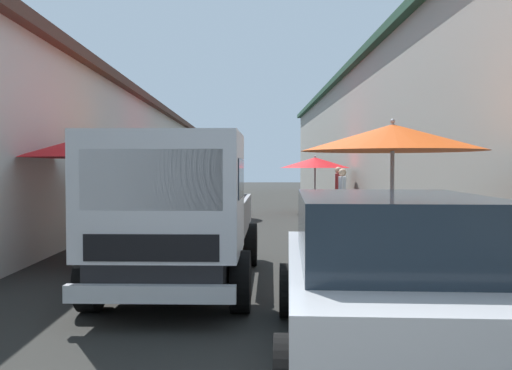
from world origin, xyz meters
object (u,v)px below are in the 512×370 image
Objects in this scene: fruit_stall_mid_lane at (394,155)px; fruit_stall_near_right at (140,167)px; fruit_stall_near_left at (202,164)px; plastic_stool at (352,249)px; vendor_in_shade at (342,193)px; delivery_truck at (175,217)px; fruit_stall_far_left at (102,155)px; hatchback_car at (388,276)px; vendor_by_crates at (338,188)px; fruit_stall_far_right at (316,170)px.

fruit_stall_mid_lane reaches higher than fruit_stall_near_right.
plastic_stool is at bearing -160.53° from fruit_stall_near_left.
delivery_truck is at bearing 157.31° from vendor_in_shade.
fruit_stall_far_left is 0.71× the size of hatchback_car.
delivery_truck is (-5.24, -1.46, -0.64)m from fruit_stall_near_right.
fruit_stall_mid_lane is 11.15m from vendor_by_crates.
fruit_stall_mid_lane is 0.51× the size of delivery_truck.
fruit_stall_mid_lane is 1.57× the size of vendor_in_shade.
fruit_stall_mid_lane reaches higher than vendor_in_shade.
fruit_stall_mid_lane is 0.64× the size of hatchback_car.
fruit_stall_mid_lane is at bearing -136.28° from fruit_stall_near_right.
fruit_stall_mid_lane reaches higher than hatchback_car.
plastic_stool is (-9.62, 1.30, -0.65)m from vendor_by_crates.
fruit_stall_far_right is 9.43m from fruit_stall_near_right.
fruit_stall_far_left reaches higher than fruit_stall_far_right.
vendor_in_shade is at bearing -41.99° from fruit_stall_far_left.
fruit_stall_far_left is at bearing 31.07° from delivery_truck.
fruit_stall_far_left reaches higher than fruit_stall_mid_lane.
plastic_stool is at bearing -52.24° from delivery_truck.
vendor_in_shade is (-3.11, 0.38, -0.03)m from vendor_by_crates.
fruit_stall_near_right is 8.45m from vendor_by_crates.
delivery_truck is at bearing 161.26° from vendor_by_crates.
delivery_truck is 3.05× the size of vendor_in_shade.
fruit_stall_far_left is at bearing 172.93° from fruit_stall_near_left.
fruit_stall_far_right reaches higher than hatchback_car.
fruit_stall_mid_lane is at bearing 174.84° from vendor_by_crates.
vendor_in_shade is (-4.75, -0.17, -0.64)m from fruit_stall_far_right.
fruit_stall_near_left is at bearing 57.05° from vendor_in_shade.
vendor_by_crates is at bearing -6.98° from vendor_in_shade.
fruit_stall_far_right is (12.71, -0.44, -0.28)m from fruit_stall_mid_lane.
plastic_stool is at bearing 171.93° from vendor_in_shade.
fruit_stall_mid_lane is 11.25m from fruit_stall_near_left.
fruit_stall_far_right is 1.83m from vendor_by_crates.
fruit_stall_far_right is at bearing -2.00° from fruit_stall_mid_lane.
fruit_stall_near_left reaches higher than hatchback_car.
fruit_stall_far_left is (-8.53, 1.06, 0.12)m from fruit_stall_near_left.
vendor_in_shade is at bearing 173.02° from vendor_by_crates.
fruit_stall_far_left is 3.32m from delivery_truck.
delivery_truck is (-2.75, -1.66, -0.85)m from fruit_stall_far_left.
fruit_stall_far_right is 0.64× the size of hatchback_car.
plastic_stool is at bearing -6.64° from hatchback_car.
fruit_stall_far_left reaches higher than plastic_stool.
vendor_by_crates is at bearing -32.17° from fruit_stall_far_left.
fruit_stall_mid_lane is 1.00× the size of fruit_stall_far_right.
fruit_stall_far_left is 1.12× the size of fruit_stall_far_right.
plastic_stool is (-11.26, 0.75, -1.25)m from fruit_stall_far_right.
vendor_by_crates is 3.86× the size of plastic_stool.
plastic_stool is at bearing -99.06° from fruit_stall_far_left.
fruit_stall_near_right is at bearing 171.87° from fruit_stall_near_left.
delivery_truck is at bearing 127.76° from plastic_stool.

